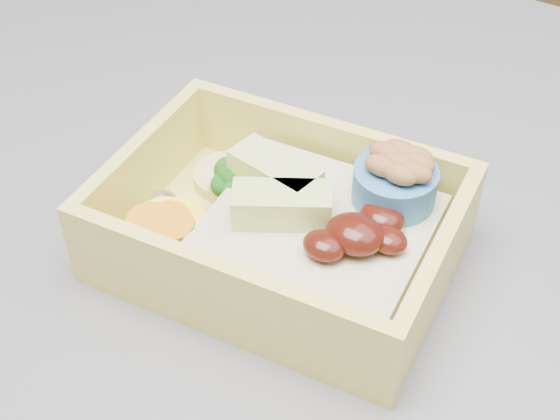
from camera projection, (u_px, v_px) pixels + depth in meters
The scene contains 1 object.
bento_box at pixel (292, 227), 0.44m from camera, with size 0.21×0.16×0.07m.
Camera 1 is at (0.03, -0.34, 1.25)m, focal length 50.00 mm.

